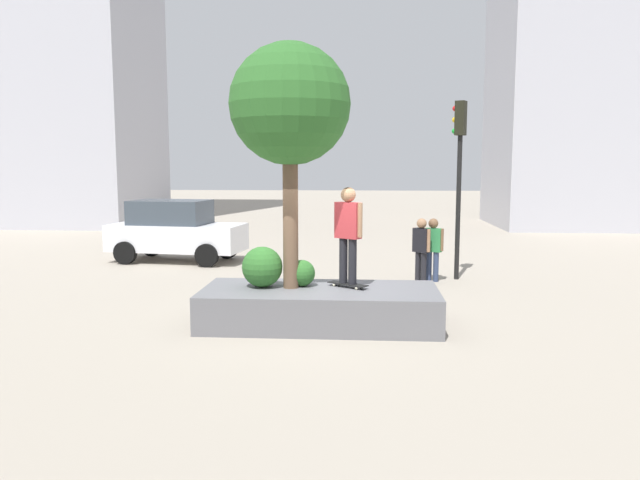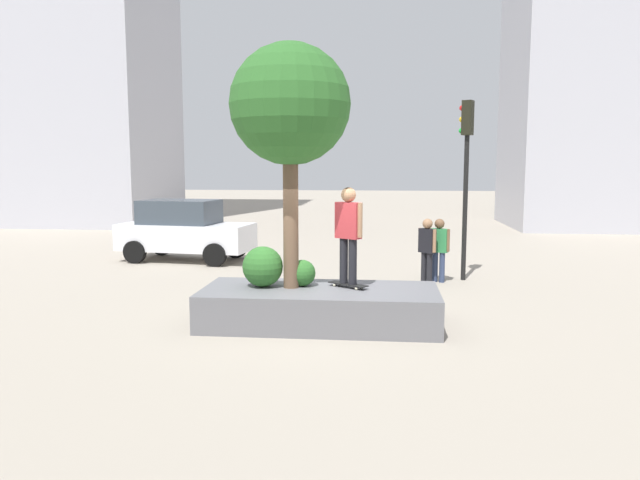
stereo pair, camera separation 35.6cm
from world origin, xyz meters
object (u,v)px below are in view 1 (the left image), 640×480
police_car (175,230)px  pedestrian_crossing (421,246)px  skateboard (348,284)px  skateboarder (348,228)px  passerby_with_bag (433,245)px  plaza_tree (290,106)px  traffic_light_corner (459,159)px  planter_ledge (320,307)px

police_car → pedestrian_crossing: 7.73m
police_car → skateboard: bearing=-52.2°
skateboard → skateboarder: 1.04m
police_car → pedestrian_crossing: size_ratio=2.60×
passerby_with_bag → plaza_tree: bearing=-125.5°
plaza_tree → police_car: 8.86m
skateboard → traffic_light_corner: 5.82m
skateboarder → police_car: size_ratio=0.42×
plaza_tree → skateboarder: 2.43m
skateboarder → police_car: bearing=127.8°
planter_ledge → traffic_light_corner: bearing=56.1°
planter_ledge → police_car: police_car is taller
traffic_light_corner → passerby_with_bag: 2.28m
planter_ledge → plaza_tree: bearing=173.4°
skateboarder → pedestrian_crossing: (1.74, 4.08, -0.84)m
skateboard → police_car: size_ratio=0.19×
skateboard → pedestrian_crossing: size_ratio=0.48×
planter_ledge → plaza_tree: plaza_tree is taller
traffic_light_corner → pedestrian_crossing: bearing=-151.5°
skateboarder → traffic_light_corner: 5.49m
planter_ledge → police_car: 8.70m
police_car → passerby_with_bag: police_car is taller
passerby_with_bag → skateboarder: bearing=-115.8°
plaza_tree → skateboarder: bearing=5.5°
traffic_light_corner → passerby_with_bag: bearing=-151.5°
traffic_light_corner → skateboard: bearing=-120.4°
skateboard → planter_ledge: bearing=-162.0°
plaza_tree → skateboard: (1.05, 0.10, -3.23)m
plaza_tree → skateboard: 3.40m
planter_ledge → skateboard: 0.66m
plaza_tree → traffic_light_corner: plaza_tree is taller
skateboard → passerby_with_bag: size_ratio=0.49×
planter_ledge → pedestrian_crossing: (2.24, 4.24, 0.59)m
police_car → pedestrian_crossing: bearing=-22.1°
skateboard → skateboarder: skateboarder is taller
planter_ledge → traffic_light_corner: (3.20, 4.76, 2.74)m
skateboarder → planter_ledge: bearing=-162.0°
planter_ledge → plaza_tree: 3.67m
planter_ledge → police_car: (-4.92, 7.15, 0.61)m
planter_ledge → skateboard: (0.50, 0.16, 0.40)m
planter_ledge → traffic_light_corner: size_ratio=0.95×
skateboard → skateboarder: bearing=-178.2°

